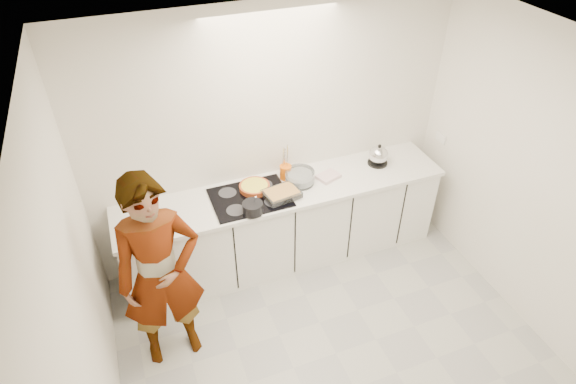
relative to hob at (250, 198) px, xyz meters
name	(u,v)px	position (x,y,z in m)	size (l,w,h in m)	color
floor	(336,353)	(0.35, -1.26, -0.92)	(3.60, 3.20, 0.00)	#B6B6AD
ceiling	(365,74)	(0.35, -1.26, 1.68)	(3.60, 3.20, 0.00)	white
wall_back	(272,138)	(0.35, 0.34, 0.38)	(3.60, 0.00, 2.60)	white
wall_left	(81,319)	(-1.45, -1.26, 0.38)	(0.00, 3.20, 2.60)	white
wall_right	(542,190)	(2.15, -1.24, 0.38)	(0.02, 3.20, 2.60)	white
base_cabinets	(285,226)	(0.35, 0.02, -0.48)	(3.20, 0.58, 0.87)	white
countertop	(284,191)	(0.35, 0.02, -0.03)	(3.24, 0.64, 0.04)	white
hob	(250,198)	(0.00, 0.00, 0.00)	(0.72, 0.54, 0.01)	black
tart_dish	(255,187)	(0.08, 0.10, 0.03)	(0.34, 0.34, 0.05)	#A3411B
saucepan	(253,208)	(-0.04, -0.22, 0.06)	(0.21, 0.21, 0.18)	black
baking_dish	(282,193)	(0.28, -0.10, 0.04)	(0.36, 0.29, 0.06)	silver
mixing_bowl	(300,177)	(0.53, 0.06, 0.05)	(0.36, 0.36, 0.13)	silver
tea_towel	(328,176)	(0.82, 0.04, 0.01)	(0.22, 0.16, 0.04)	white
kettle	(378,156)	(1.40, 0.08, 0.09)	(0.21, 0.21, 0.23)	black
utensil_crock	(286,172)	(0.43, 0.18, 0.07)	(0.12, 0.12, 0.14)	orange
cook	(161,275)	(-0.94, -0.69, 0.00)	(0.67, 0.44, 1.84)	white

